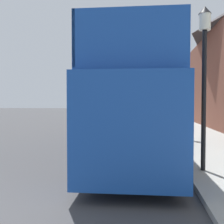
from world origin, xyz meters
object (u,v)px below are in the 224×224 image
parked_car_ahead_of_bus (145,122)px  lamp_post_third (165,86)px  tour_bus (133,110)px  lamp_post_nearest (204,58)px  lamp_post_second (174,78)px

parked_car_ahead_of_bus → lamp_post_third: bearing=64.0°
tour_bus → parked_car_ahead_of_bus: (0.46, 8.66, -1.14)m
tour_bus → lamp_post_nearest: size_ratio=2.28×
tour_bus → lamp_post_third: size_ratio=2.14×
parked_car_ahead_of_bus → lamp_post_nearest: bearing=-83.4°
lamp_post_second → lamp_post_third: bearing=89.7°
tour_bus → lamp_post_second: (2.10, 4.83, 1.69)m
lamp_post_second → lamp_post_third: (0.05, 7.57, 0.06)m
tour_bus → lamp_post_third: 12.71m
lamp_post_nearest → tour_bus: bearing=127.7°
parked_car_ahead_of_bus → lamp_post_third: 5.02m
tour_bus → lamp_post_nearest: (2.12, -2.74, 1.57)m
parked_car_ahead_of_bus → lamp_post_third: lamp_post_third is taller
parked_car_ahead_of_bus → lamp_post_third: size_ratio=0.89×
lamp_post_second → parked_car_ahead_of_bus: bearing=113.2°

